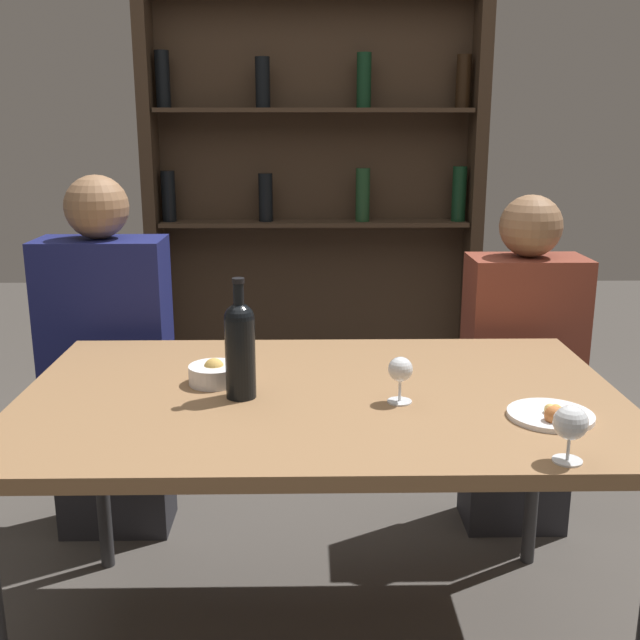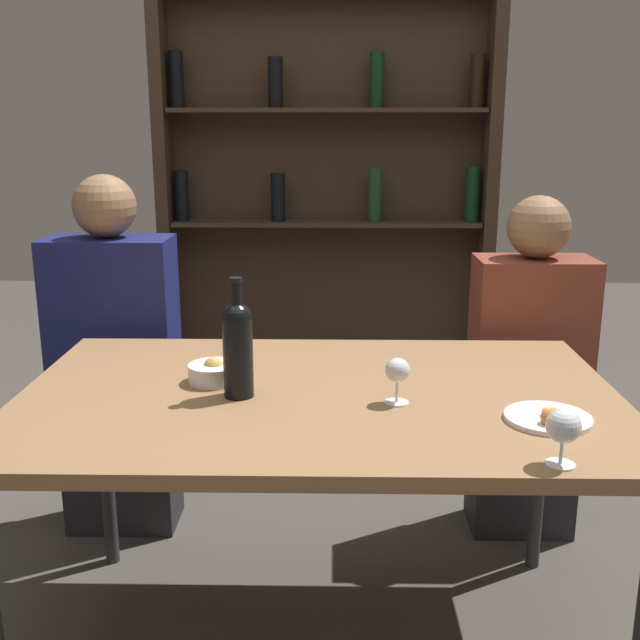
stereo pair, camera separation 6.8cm
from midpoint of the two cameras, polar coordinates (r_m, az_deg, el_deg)
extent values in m
cube|color=olive|center=(1.90, -0.95, -5.98)|extent=(1.51, 0.94, 0.04)
cylinder|color=#2D2D30|center=(2.53, -17.14, -10.52)|extent=(0.04, 0.04, 0.72)
cylinder|color=#2D2D30|center=(2.53, 15.29, -10.38)|extent=(0.04, 0.04, 0.72)
cube|color=#38281C|center=(3.70, -1.00, 9.44)|extent=(1.54, 0.02, 2.14)
cube|color=#38281C|center=(3.67, -13.22, 9.03)|extent=(0.06, 0.18, 2.14)
cube|color=#38281C|center=(3.67, 11.22, 9.14)|extent=(0.06, 0.18, 2.14)
cube|color=#38281C|center=(3.61, -0.99, 7.38)|extent=(1.46, 0.18, 0.02)
cylinder|color=black|center=(3.66, -12.00, 9.21)|extent=(0.07, 0.07, 0.24)
cylinder|color=black|center=(3.60, -4.71, 9.29)|extent=(0.07, 0.07, 0.23)
cylinder|color=#19381E|center=(3.59, 2.73, 9.50)|extent=(0.07, 0.07, 0.25)
cylinder|color=black|center=(3.65, 10.02, 9.44)|extent=(0.07, 0.07, 0.26)
cube|color=#38281C|center=(3.58, -1.03, 15.68)|extent=(1.46, 0.18, 0.02)
cylinder|color=black|center=(3.65, -12.45, 17.47)|extent=(0.07, 0.07, 0.25)
cylinder|color=black|center=(3.58, -4.96, 17.58)|extent=(0.07, 0.07, 0.22)
cylinder|color=black|center=(3.60, 2.80, 17.77)|extent=(0.07, 0.07, 0.24)
cylinder|color=black|center=(3.65, 10.33, 17.45)|extent=(0.07, 0.07, 0.24)
cylinder|color=black|center=(1.84, -7.14, -2.91)|extent=(0.07, 0.07, 0.20)
sphere|color=black|center=(1.82, -7.24, 0.11)|extent=(0.07, 0.07, 0.07)
cylinder|color=black|center=(1.80, -7.28, 1.45)|extent=(0.03, 0.03, 0.09)
cylinder|color=black|center=(1.79, -7.33, 3.00)|extent=(0.03, 0.03, 0.01)
cylinder|color=silver|center=(1.59, 17.15, -10.21)|extent=(0.06, 0.06, 0.00)
cylinder|color=silver|center=(1.58, 17.24, -9.14)|extent=(0.01, 0.01, 0.06)
sphere|color=silver|center=(1.56, 17.37, -7.48)|extent=(0.07, 0.07, 0.07)
cylinder|color=silver|center=(1.83, 5.02, -6.20)|extent=(0.06, 0.06, 0.00)
cylinder|color=silver|center=(1.82, 5.04, -5.21)|extent=(0.01, 0.01, 0.06)
sphere|color=silver|center=(1.81, 5.08, -3.76)|extent=(0.06, 0.06, 0.06)
cylinder|color=white|center=(1.80, 16.12, -6.99)|extent=(0.20, 0.20, 0.01)
sphere|color=#C67038|center=(1.75, 16.32, -7.00)|extent=(0.04, 0.04, 0.04)
sphere|color=#E5BC66|center=(1.80, 16.09, -6.58)|extent=(0.03, 0.03, 0.03)
sphere|color=gold|center=(1.79, 16.49, -6.63)|extent=(0.03, 0.03, 0.03)
cylinder|color=white|center=(1.97, -9.04, -4.12)|extent=(0.13, 0.13, 0.05)
sphere|color=gold|center=(1.97, -9.06, -3.66)|extent=(0.05, 0.05, 0.05)
cube|color=#26262B|center=(2.81, -15.95, -10.79)|extent=(0.38, 0.22, 0.45)
cube|color=navy|center=(2.64, -16.74, -0.46)|extent=(0.42, 0.22, 0.59)
sphere|color=#8C6647|center=(2.57, -17.39, 8.22)|extent=(0.21, 0.21, 0.21)
cube|color=#26262B|center=(2.81, 13.88, -10.67)|extent=(0.35, 0.22, 0.45)
cube|color=brown|center=(2.64, 14.52, -1.00)|extent=(0.39, 0.22, 0.53)
sphere|color=#8C6647|center=(2.57, 15.04, 6.93)|extent=(0.21, 0.21, 0.21)
camera|label=1|loc=(0.03, -90.98, -0.26)|focal=42.00mm
camera|label=2|loc=(0.03, 89.02, 0.26)|focal=42.00mm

